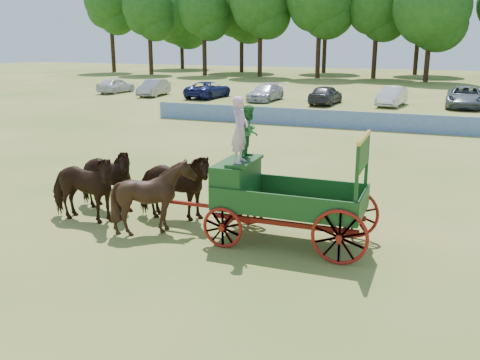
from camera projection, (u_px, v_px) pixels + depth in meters
name	position (u px, v px, depth m)	size (l,w,h in m)	color
ground	(287.00, 233.00, 14.87)	(160.00, 160.00, 0.00)	#A9944C
horse_lead_left	(82.00, 188.00, 15.51)	(1.11, 2.43, 2.05)	black
horse_lead_right	(104.00, 179.00, 16.51)	(1.11, 2.43, 2.05)	black
horse_wheel_left	(154.00, 197.00, 14.69)	(1.66, 1.87, 2.06)	black
horse_wheel_right	(173.00, 187.00, 15.68)	(1.11, 2.43, 2.05)	black
farm_dray	(263.00, 181.00, 14.01)	(5.99, 2.00, 3.85)	maroon
sponsor_banner	(356.00, 120.00, 31.31)	(26.00, 0.08, 1.05)	#1C429C
parked_cars	(336.00, 94.00, 43.37)	(43.82, 7.22, 1.62)	silver
treeline	(399.00, 2.00, 68.19)	(92.81, 23.15, 15.41)	#382314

